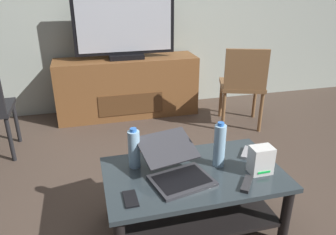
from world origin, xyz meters
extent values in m
plane|color=#4C3D33|center=(0.00, 0.00, 0.00)|extent=(7.68, 7.68, 0.00)
cube|color=#2D383D|center=(0.04, -0.19, 0.40)|extent=(1.07, 0.63, 0.03)
cube|color=black|center=(0.04, -0.19, 0.15)|extent=(0.94, 0.56, 0.02)
cylinder|color=black|center=(0.53, -0.46, 0.19)|extent=(0.06, 0.06, 0.39)
cylinder|color=black|center=(-0.44, 0.07, 0.19)|extent=(0.06, 0.06, 0.39)
cylinder|color=black|center=(0.53, 0.07, 0.19)|extent=(0.06, 0.06, 0.39)
cube|color=brown|center=(-0.07, 1.80, 0.33)|extent=(1.58, 0.42, 0.67)
cube|color=#55351C|center=(-0.07, 1.59, 0.20)|extent=(0.71, 0.01, 0.23)
cube|color=black|center=(-0.07, 1.78, 0.69)|extent=(0.38, 0.20, 0.05)
cube|color=black|center=(-0.07, 1.78, 1.05)|extent=(1.08, 0.04, 0.66)
cube|color=#B2B7C1|center=(-0.07, 1.76, 1.05)|extent=(1.00, 0.01, 0.59)
cube|color=brown|center=(1.07, 1.23, 0.44)|extent=(0.56, 0.56, 0.04)
cube|color=brown|center=(1.00, 1.04, 0.65)|extent=(0.41, 0.17, 0.42)
cylinder|color=brown|center=(1.31, 1.35, 0.21)|extent=(0.04, 0.04, 0.42)
cylinder|color=brown|center=(0.95, 1.47, 0.21)|extent=(0.04, 0.04, 0.42)
cylinder|color=brown|center=(1.19, 0.99, 0.21)|extent=(0.04, 0.04, 0.42)
cylinder|color=brown|center=(0.83, 1.11, 0.21)|extent=(0.04, 0.04, 0.42)
cylinder|color=black|center=(-1.21, 1.38, 0.21)|extent=(0.04, 0.04, 0.41)
cylinder|color=black|center=(-1.20, 1.00, 0.21)|extent=(0.04, 0.04, 0.41)
cube|color=#333338|center=(-0.05, -0.27, 0.43)|extent=(0.38, 0.32, 0.02)
cube|color=black|center=(-0.05, -0.27, 0.44)|extent=(0.33, 0.26, 0.00)
cube|color=#333338|center=(-0.09, -0.10, 0.55)|extent=(0.38, 0.31, 0.11)
cube|color=#3F8CD8|center=(-0.09, -0.10, 0.55)|extent=(0.34, 0.27, 0.09)
cube|color=white|center=(0.42, -0.30, 0.50)|extent=(0.13, 0.09, 0.17)
cube|color=#19D84C|center=(0.42, -0.35, 0.45)|extent=(0.08, 0.00, 0.01)
cylinder|color=#99C6E5|center=(0.22, -0.16, 0.55)|extent=(0.07, 0.07, 0.27)
cylinder|color=blue|center=(0.22, -0.16, 0.69)|extent=(0.04, 0.04, 0.02)
cylinder|color=#99C6E5|center=(-0.29, -0.04, 0.53)|extent=(0.07, 0.07, 0.24)
cylinder|color=blue|center=(-0.29, -0.04, 0.66)|extent=(0.04, 0.04, 0.02)
cube|color=black|center=(-0.36, -0.36, 0.42)|extent=(0.07, 0.14, 0.01)
cube|color=#99999E|center=(0.45, -0.08, 0.43)|extent=(0.13, 0.15, 0.02)
cube|color=#2D2D30|center=(0.29, -0.40, 0.43)|extent=(0.13, 0.15, 0.02)
camera|label=1|loc=(-0.53, -1.75, 1.48)|focal=34.71mm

